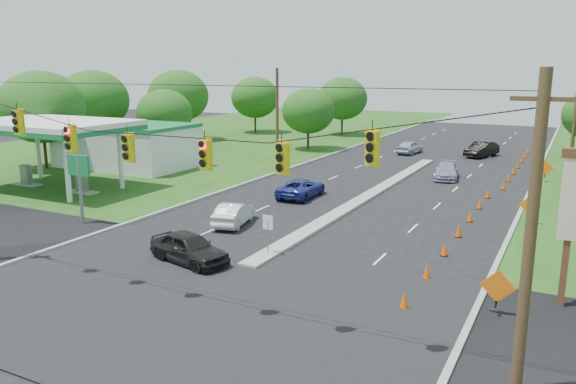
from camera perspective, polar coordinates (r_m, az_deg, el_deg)
The scene contains 41 objects.
ground at distance 22.89m, azimuth -9.56°, elevation -10.77°, with size 160.00×160.00×0.00m, color black.
grass_left at distance 57.12m, azimuth -21.76°, elevation 2.54°, with size 40.00×160.00×0.06m, color #1E4714.
cross_street at distance 22.89m, azimuth -9.56°, elevation -10.77°, with size 160.00×14.00×0.02m, color black.
curb_left at distance 52.79m, azimuth 1.21°, elevation 2.68°, with size 0.25×110.00×0.16m, color gray.
curb_right at distance 47.61m, azimuth 23.58°, elevation 0.55°, with size 0.25×110.00×0.16m, color gray.
median at distance 40.81m, azimuth 8.36°, elevation -0.36°, with size 1.00×34.00×0.18m, color gray.
median_sign at distance 27.13m, azimuth -2.06°, elevation -3.59°, with size 0.55×0.06×2.05m.
signal_span at distance 20.70m, azimuth -11.82°, elevation 1.08°, with size 25.60×0.32×9.00m.
utility_pole_far_left at distance 53.31m, azimuth -1.10°, elevation 7.65°, with size 0.28×0.28×9.00m, color #422D1C.
utility_pole_far_right at distance 51.88m, azimuth 27.08°, elevation 6.17°, with size 0.28×0.28×9.00m, color #422D1C.
gas_station at distance 52.31m, azimuth -17.18°, elevation 4.89°, with size 18.40×19.70×5.20m.
cone_0 at distance 22.11m, azimuth 11.73°, elevation -10.73°, with size 0.32×0.32×0.70m, color #FF4B00.
cone_1 at distance 25.28m, azimuth 13.93°, elevation -7.84°, with size 0.32×0.32×0.70m, color #FF4B00.
cone_2 at distance 28.52m, azimuth 15.61°, elevation -5.59°, with size 0.32×0.32×0.70m, color #FF4B00.
cone_3 at distance 31.82m, azimuth 16.94°, elevation -3.80°, with size 0.32×0.32×0.70m, color #FF4B00.
cone_4 at distance 35.16m, azimuth 18.01°, elevation -2.35°, with size 0.32×0.32×0.70m, color #FF4B00.
cone_5 at distance 38.52m, azimuth 18.90°, elevation -1.14°, with size 0.32×0.32×0.70m, color #FF4B00.
cone_6 at distance 41.91m, azimuth 19.64°, elevation -0.14°, with size 0.32×0.32×0.70m, color #FF4B00.
cone_7 at distance 45.25m, azimuth 21.02°, elevation 0.65°, with size 0.32×0.32×0.70m, color #FF4B00.
cone_8 at distance 48.67m, azimuth 21.51°, elevation 1.39°, with size 0.32×0.32×0.70m, color #FF4B00.
cone_9 at distance 52.11m, azimuth 21.94°, elevation 2.03°, with size 0.32×0.32×0.70m, color #FF4B00.
cone_10 at distance 55.55m, azimuth 22.31°, elevation 2.60°, with size 0.32×0.32×0.70m, color #FF4B00.
cone_11 at distance 59.00m, azimuth 22.64°, elevation 3.10°, with size 0.32×0.32×0.70m, color #FF4B00.
cone_12 at distance 62.45m, azimuth 22.93°, elevation 3.54°, with size 0.32×0.32×0.70m, color #FF4B00.
cone_13 at distance 65.91m, azimuth 23.20°, elevation 3.94°, with size 0.32×0.32×0.70m, color #FF4B00.
work_sign_0 at distance 22.22m, azimuth 20.53°, elevation -9.11°, with size 1.27×0.58×1.37m.
work_sign_1 at distance 35.62m, azimuth 23.39°, elevation -1.35°, with size 1.27×0.58×1.37m.
work_sign_2 at distance 49.36m, azimuth 24.67°, elevation 2.14°, with size 1.27×0.58×1.37m.
tree_1 at distance 55.24m, azimuth -23.80°, elevation 7.90°, with size 7.56×7.56×8.82m.
tree_2 at distance 60.92m, azimuth -12.44°, elevation 7.81°, with size 5.88×5.88×6.86m.
tree_3 at distance 72.37m, azimuth -11.08°, elevation 9.54°, with size 7.56×7.56×8.82m.
tree_4 at distance 80.02m, azimuth -3.37°, elevation 9.56°, with size 6.72×6.72×7.84m.
tree_5 at distance 62.90m, azimuth 2.08°, elevation 8.23°, with size 5.88×5.88×6.86m.
tree_6 at distance 77.38m, azimuth 5.56°, elevation 9.43°, with size 6.72×6.72×7.84m.
tree_14 at distance 64.84m, azimuth -19.15°, elevation 8.78°, with size 7.56×7.56×8.82m.
black_sedan at distance 26.79m, azimuth -10.00°, elevation -5.62°, with size 1.74×4.32×1.47m, color black.
white_sedan at distance 32.94m, azimuth -5.49°, elevation -2.20°, with size 1.40×4.00×1.32m, color silver.
blue_pickup at distance 39.80m, azimuth 1.36°, elevation 0.42°, with size 2.20×4.77×1.32m, color navy.
silver_car_far at distance 48.28m, azimuth 15.79°, elevation 2.07°, with size 1.83×4.49×1.30m, color #9190B0.
silver_car_oncoming at distance 61.73m, azimuth 12.28°, elevation 4.48°, with size 1.67×4.14×1.41m, color #A6ABBF.
dark_car_receding at distance 61.49m, azimuth 19.08°, elevation 4.13°, with size 1.66×4.76×1.57m, color black.
Camera 1 is at (12.86, -16.68, 8.96)m, focal length 35.00 mm.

